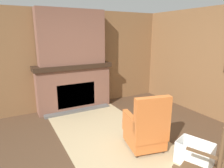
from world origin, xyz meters
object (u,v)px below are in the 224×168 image
object	(u,v)px
armchair	(146,129)
oil_lamp_vase	(60,61)
firewood_stack	(157,104)
laundry_basket	(195,153)
decorative_plate_on_mantel	(73,59)
storage_case	(96,59)

from	to	relation	value
armchair	oil_lamp_vase	bearing A→B (deg)	30.13
firewood_stack	oil_lamp_vase	distance (m)	2.77
armchair	laundry_basket	size ratio (longest dim) A/B	1.68
firewood_stack	laundry_basket	world-z (taller)	laundry_basket
armchair	firewood_stack	bearing A→B (deg)	-33.97
armchair	firewood_stack	distance (m)	2.10
firewood_stack	decorative_plate_on_mantel	xyz separation A→B (m)	(-1.03, -1.94, 1.21)
oil_lamp_vase	decorative_plate_on_mantel	bearing A→B (deg)	93.33
armchair	storage_case	xyz separation A→B (m)	(-2.45, 0.19, 0.89)
firewood_stack	storage_case	size ratio (longest dim) A/B	2.09
decorative_plate_on_mantel	oil_lamp_vase	bearing A→B (deg)	-86.67
oil_lamp_vase	storage_case	size ratio (longest dim) A/B	1.27
armchair	decorative_plate_on_mantel	world-z (taller)	decorative_plate_on_mantel
laundry_basket	oil_lamp_vase	world-z (taller)	oil_lamp_vase
firewood_stack	armchair	bearing A→B (deg)	-46.57
oil_lamp_vase	storage_case	bearing A→B (deg)	89.99
armchair	decorative_plate_on_mantel	xyz separation A→B (m)	(-2.47, -0.43, 0.94)
firewood_stack	storage_case	bearing A→B (deg)	-127.35
armchair	decorative_plate_on_mantel	size ratio (longest dim) A/B	4.19
armchair	oil_lamp_vase	xyz separation A→B (m)	(-2.45, -0.77, 0.92)
laundry_basket	firewood_stack	bearing A→B (deg)	152.32
storage_case	decorative_plate_on_mantel	distance (m)	0.62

